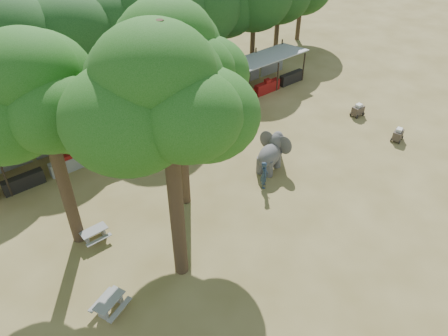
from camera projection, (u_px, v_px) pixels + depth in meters
ground at (299, 236)px, 22.77m from camera, size 100.00×100.00×0.00m
vendor_stalls at (157, 113)px, 30.67m from camera, size 28.00×2.99×2.80m
yard_tree_left at (34, 97)px, 17.74m from camera, size 7.10×6.90×11.02m
yard_tree_center at (161, 98)px, 15.52m from camera, size 7.10×6.90×12.04m
yard_tree_back at (171, 59)px, 19.90m from camera, size 7.10×6.90×11.36m
backdrop_trees at (113, 32)px, 31.27m from camera, size 46.46×5.95×8.33m
elephant at (272, 152)px, 26.95m from camera, size 2.96×2.24×2.20m
handler at (264, 175)px, 25.50m from camera, size 0.74×0.76×1.78m
picnic_table_near at (110, 304)px, 18.93m from camera, size 1.83×1.76×0.72m
picnic_table_far at (94, 233)px, 22.33m from camera, size 1.37×1.23×0.68m
cart_front at (398, 134)px, 29.75m from camera, size 1.10×0.88×0.94m
cart_back at (358, 110)px, 32.40m from camera, size 0.99×0.66×0.96m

